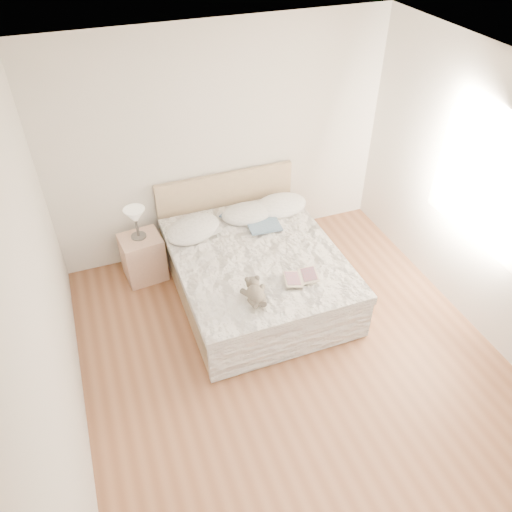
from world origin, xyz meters
name	(u,v)px	position (x,y,z in m)	size (l,w,h in m)	color
floor	(297,367)	(0.00, 0.00, 0.00)	(4.00, 4.50, 0.00)	brown
ceiling	(318,100)	(0.00, 0.00, 2.70)	(4.00, 4.50, 0.00)	silver
wall_back	(222,144)	(0.00, 2.25, 1.35)	(4.00, 0.02, 2.70)	silver
wall_left	(48,325)	(-2.00, 0.00, 1.35)	(0.02, 4.50, 2.70)	silver
wall_right	(502,213)	(2.00, 0.00, 1.35)	(0.02, 4.50, 2.70)	silver
window	(482,188)	(1.99, 0.30, 1.45)	(0.02, 1.30, 1.10)	white
bed	(254,270)	(0.00, 1.19, 0.31)	(1.72, 2.14, 1.00)	tan
nightstand	(143,257)	(-1.12, 1.88, 0.28)	(0.45, 0.40, 0.56)	tan
table_lamp	(135,217)	(-1.13, 1.91, 0.83)	(0.28, 0.28, 0.37)	#4B4641
pillow_left	(193,229)	(-0.53, 1.73, 0.64)	(0.67, 0.47, 0.20)	silver
pillow_middle	(247,214)	(0.14, 1.81, 0.64)	(0.61, 0.43, 0.18)	silver
pillow_right	(280,205)	(0.57, 1.83, 0.64)	(0.66, 0.46, 0.20)	white
blouse	(261,220)	(0.25, 1.65, 0.63)	(0.57, 0.61, 0.02)	#3F5973
photo_book	(205,231)	(-0.42, 1.67, 0.63)	(0.34, 0.23, 0.03)	silver
childrens_book	(301,277)	(0.26, 0.56, 0.63)	(0.36, 0.24, 0.02)	beige
teddy_bear	(255,299)	(-0.28, 0.41, 0.65)	(0.22, 0.31, 0.16)	#60574A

